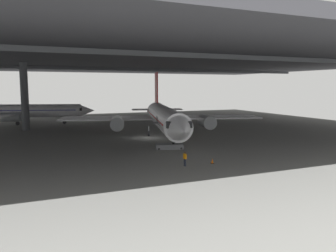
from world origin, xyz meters
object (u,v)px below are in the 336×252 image
airplane_main (164,118)px  airplane_distant (28,111)px  crew_worker_near_nose (185,158)px  crew_worker_by_stairs (174,139)px  boarding_stairs (169,144)px  traffic_cone_orange (212,161)px

airplane_main → airplane_distant: airplane_main is taller
crew_worker_near_nose → airplane_distant: (-15.84, 51.60, 2.20)m
airplane_main → airplane_distant: size_ratio=1.26×
crew_worker_near_nose → airplane_main: bearing=74.0°
crew_worker_by_stairs → airplane_main: bearing=79.7°
boarding_stairs → crew_worker_near_nose: 10.55m
crew_worker_by_stairs → crew_worker_near_nose: bearing=-109.0°
airplane_main → crew_worker_by_stairs: airplane_main is taller
airplane_distant → traffic_cone_orange: (19.32, -51.67, -2.84)m
boarding_stairs → airplane_distant: airplane_distant is taller
crew_worker_near_nose → traffic_cone_orange: size_ratio=2.74×
traffic_cone_orange → boarding_stairs: bearing=95.7°
airplane_main → crew_worker_by_stairs: 7.74m
crew_worker_near_nose → airplane_distant: 54.02m
airplane_distant → traffic_cone_orange: bearing=-69.5°
boarding_stairs → crew_worker_by_stairs: boarding_stairs is taller
crew_worker_near_nose → airplane_distant: size_ratio=0.06×
boarding_stairs → airplane_distant: 45.27m
airplane_main → crew_worker_near_nose: (-5.78, -20.18, -2.57)m
crew_worker_near_nose → airplane_distant: airplane_distant is taller
boarding_stairs → crew_worker_near_nose: size_ratio=2.87×
airplane_distant → crew_worker_near_nose: bearing=-72.9°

